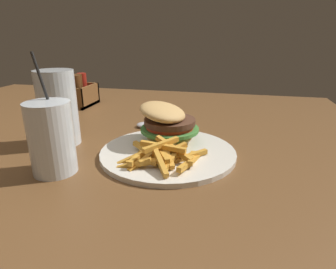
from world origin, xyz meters
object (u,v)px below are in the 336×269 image
at_px(beer_glass, 58,110).
at_px(condiment_caddy, 80,94).
at_px(juice_glass, 52,141).
at_px(meal_plate_near, 167,136).
at_px(spoon, 149,125).

bearing_deg(beer_glass, condiment_caddy, 22.64).
bearing_deg(juice_glass, beer_glass, 28.13).
distance_m(juice_glass, condiment_caddy, 0.51).
xyz_separation_m(meal_plate_near, juice_glass, (-0.14, 0.17, 0.03)).
xyz_separation_m(beer_glass, spoon, (0.15, -0.16, -0.07)).
bearing_deg(spoon, condiment_caddy, -37.12).
height_order(meal_plate_near, condiment_caddy, condiment_caddy).
distance_m(beer_glass, juice_glass, 0.15).
height_order(meal_plate_near, spoon, meal_plate_near).
bearing_deg(condiment_caddy, beer_glass, -157.36).
bearing_deg(beer_glass, meal_plate_near, -86.57).
xyz_separation_m(juice_glass, condiment_caddy, (0.46, 0.21, -0.02)).
bearing_deg(meal_plate_near, beer_glass, 93.43).
xyz_separation_m(spoon, condiment_caddy, (0.18, 0.30, 0.04)).
relative_size(spoon, condiment_caddy, 1.21).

